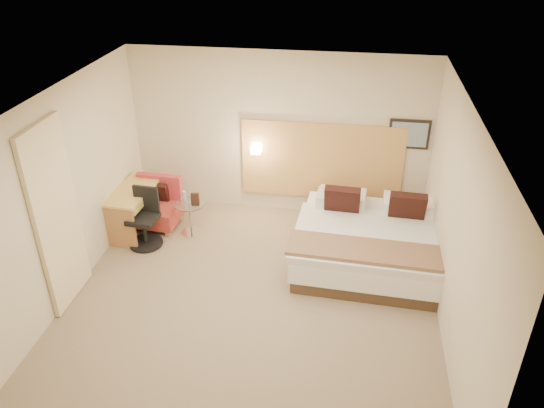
% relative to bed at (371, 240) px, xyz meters
% --- Properties ---
extents(floor, '(4.80, 5.00, 0.02)m').
position_rel_bed_xyz_m(floor, '(-1.53, -1.19, -0.35)').
color(floor, '#7B6952').
rests_on(floor, ground).
extents(ceiling, '(4.80, 5.00, 0.02)m').
position_rel_bed_xyz_m(ceiling, '(-1.53, -1.19, 2.37)').
color(ceiling, white).
rests_on(ceiling, floor).
extents(wall_back, '(4.80, 0.02, 2.70)m').
position_rel_bed_xyz_m(wall_back, '(-1.53, 1.32, 1.01)').
color(wall_back, beige).
rests_on(wall_back, floor).
extents(wall_front, '(4.80, 0.02, 2.70)m').
position_rel_bed_xyz_m(wall_front, '(-1.53, -3.70, 1.01)').
color(wall_front, beige).
rests_on(wall_front, floor).
extents(wall_left, '(0.02, 5.00, 2.70)m').
position_rel_bed_xyz_m(wall_left, '(-3.94, -1.19, 1.01)').
color(wall_left, beige).
rests_on(wall_left, floor).
extents(wall_right, '(0.02, 5.00, 2.70)m').
position_rel_bed_xyz_m(wall_right, '(0.88, -1.19, 1.01)').
color(wall_right, beige).
rests_on(wall_right, floor).
extents(headboard_panel, '(2.60, 0.04, 1.30)m').
position_rel_bed_xyz_m(headboard_panel, '(-0.83, 1.28, 0.61)').
color(headboard_panel, tan).
rests_on(headboard_panel, wall_back).
extents(art_frame, '(0.62, 0.03, 0.47)m').
position_rel_bed_xyz_m(art_frame, '(0.49, 1.29, 1.16)').
color(art_frame, black).
rests_on(art_frame, wall_back).
extents(art_canvas, '(0.54, 0.01, 0.39)m').
position_rel_bed_xyz_m(art_canvas, '(0.49, 1.27, 1.16)').
color(art_canvas, gray).
rests_on(art_canvas, wall_back).
extents(lamp_arm, '(0.02, 0.12, 0.02)m').
position_rel_bed_xyz_m(lamp_arm, '(-1.88, 1.23, 0.81)').
color(lamp_arm, silver).
rests_on(lamp_arm, wall_back).
extents(lamp_shade, '(0.15, 0.15, 0.15)m').
position_rel_bed_xyz_m(lamp_shade, '(-1.88, 1.17, 0.81)').
color(lamp_shade, '#FFEDC6').
rests_on(lamp_shade, wall_back).
extents(curtain, '(0.06, 0.90, 2.42)m').
position_rel_bed_xyz_m(curtain, '(-3.89, -1.44, 0.88)').
color(curtain, beige).
rests_on(curtain, wall_left).
extents(bottle_a, '(0.06, 0.06, 0.19)m').
position_rel_bed_xyz_m(bottle_a, '(-2.87, 0.35, 0.29)').
color(bottle_a, '#9BC1F0').
rests_on(bottle_a, side_table).
extents(menu_folder, '(0.13, 0.06, 0.21)m').
position_rel_bed_xyz_m(menu_folder, '(-2.68, 0.28, 0.30)').
color(menu_folder, '#321C14').
rests_on(menu_folder, side_table).
extents(bed, '(2.22, 2.17, 1.04)m').
position_rel_bed_xyz_m(bed, '(0.00, 0.00, 0.00)').
color(bed, '#443122').
rests_on(bed, floor).
extents(lounge_chair, '(0.77, 0.68, 0.79)m').
position_rel_bed_xyz_m(lounge_chair, '(-3.42, 0.50, -0.03)').
color(lounge_chair, tan).
rests_on(lounge_chair, floor).
extents(side_table, '(0.53, 0.53, 0.53)m').
position_rel_bed_xyz_m(side_table, '(-2.79, 0.31, -0.04)').
color(side_table, silver).
rests_on(side_table, floor).
extents(desk, '(0.61, 1.20, 0.73)m').
position_rel_bed_xyz_m(desk, '(-3.65, 0.29, 0.24)').
color(desk, tan).
rests_on(desk, floor).
extents(desk_chair, '(0.54, 0.54, 0.91)m').
position_rel_bed_xyz_m(desk_chair, '(-3.38, -0.08, 0.04)').
color(desk_chair, black).
rests_on(desk_chair, floor).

